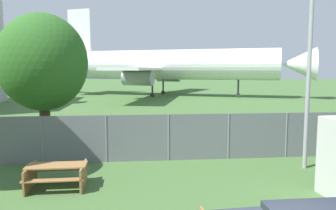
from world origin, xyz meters
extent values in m
cylinder|color=slate|center=(-5.09, 10.33, 0.97)|extent=(0.07, 0.07, 1.94)
cylinder|color=slate|center=(-2.55, 10.33, 0.97)|extent=(0.07, 0.07, 1.94)
cylinder|color=slate|center=(0.00, 10.33, 0.97)|extent=(0.07, 0.07, 1.94)
cylinder|color=slate|center=(2.55, 10.33, 0.97)|extent=(0.07, 0.07, 1.94)
cylinder|color=slate|center=(5.09, 10.33, 0.97)|extent=(0.07, 0.07, 1.94)
cube|color=slate|center=(0.00, 10.33, 0.97)|extent=(56.00, 0.01, 1.94)
cylinder|color=white|center=(3.26, 43.86, 4.45)|extent=(29.84, 15.26, 4.22)
cone|color=white|center=(19.36, 37.40, 4.45)|extent=(5.49, 5.49, 4.22)
cone|color=white|center=(-13.32, 50.51, 4.45)|extent=(6.31, 5.49, 3.80)
cube|color=white|center=(5.19, 52.75, 3.82)|extent=(10.52, 14.01, 0.30)
cylinder|color=#939399|center=(4.07, 50.98, 2.72)|extent=(4.24, 3.18, 1.90)
cube|color=white|center=(-1.49, 36.10, 3.82)|extent=(7.42, 14.33, 0.30)
cylinder|color=#939399|center=(-1.08, 38.15, 2.72)|extent=(4.24, 3.18, 1.90)
cube|color=white|center=(-9.89, 49.13, 9.73)|extent=(3.62, 1.64, 6.34)
cube|color=white|center=(-9.70, 49.06, 4.87)|extent=(6.59, 9.88, 0.20)
cylinder|color=#2D2D33|center=(12.45, 40.17, 1.17)|extent=(0.24, 0.24, 2.34)
cylinder|color=#2D2D33|center=(12.45, 40.17, 0.28)|extent=(0.63, 0.49, 0.56)
cylinder|color=#2D2D33|center=(2.79, 46.78, 1.17)|extent=(0.24, 0.24, 2.34)
cylinder|color=#2D2D33|center=(2.79, 46.78, 0.28)|extent=(0.63, 0.49, 0.56)
cylinder|color=#2D2D33|center=(0.90, 42.07, 1.17)|extent=(0.24, 0.24, 2.34)
cylinder|color=#2D2D33|center=(0.90, 42.07, 0.28)|extent=(0.63, 0.49, 0.56)
cube|color=olive|center=(-3.87, 7.51, 0.74)|extent=(1.87, 0.80, 0.04)
cube|color=olive|center=(-3.88, 8.07, 0.44)|extent=(1.86, 0.32, 0.04)
cube|color=olive|center=(-3.86, 6.95, 0.44)|extent=(1.86, 0.32, 0.04)
cube|color=olive|center=(-3.04, 7.53, 0.37)|extent=(0.09, 1.40, 0.74)
cube|color=olive|center=(-4.70, 7.50, 0.37)|extent=(0.09, 1.40, 0.74)
cylinder|color=#4C3823|center=(-5.45, 12.22, 1.21)|extent=(0.47, 0.47, 2.42)
ellipsoid|color=#2D6023|center=(-5.45, 12.22, 4.10)|extent=(3.94, 3.94, 4.33)
cylinder|color=#99999E|center=(5.12, 8.79, 4.49)|extent=(0.16, 0.16, 8.98)
camera|label=1|loc=(-1.32, -2.94, 3.79)|focal=35.00mm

